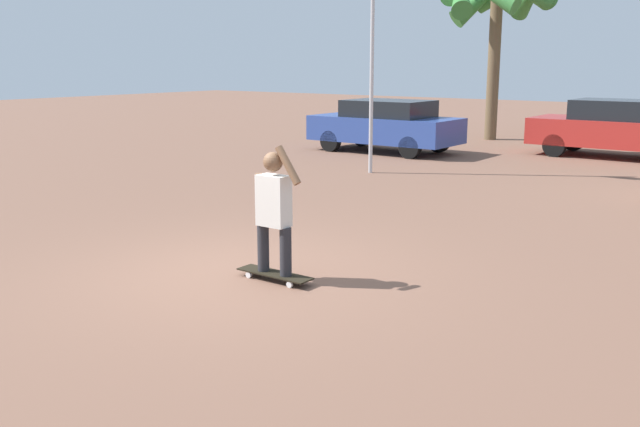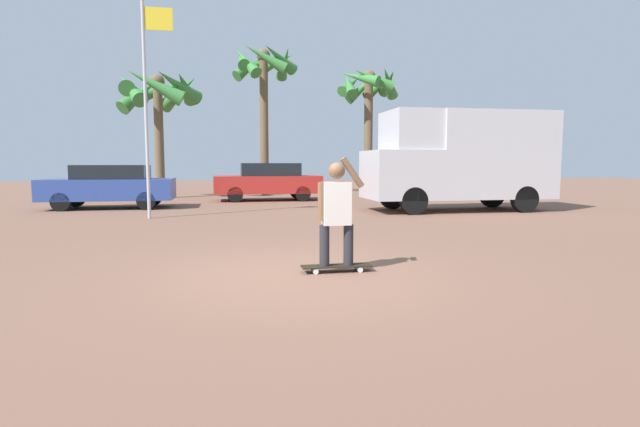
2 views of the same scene
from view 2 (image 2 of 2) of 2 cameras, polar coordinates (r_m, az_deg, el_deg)
name	(u,v)px [view 2 (image 2 of 2)]	position (r m, az deg, el deg)	size (l,w,h in m)	color
ground_plane	(297,274)	(6.97, -2.67, -6.93)	(80.00, 80.00, 0.00)	brown
skateboard	(336,266)	(7.09, 1.89, -6.06)	(1.00, 0.26, 0.09)	black
person_skateboarder	(337,208)	(6.97, 1.90, 0.64)	(0.66, 0.23, 1.53)	#28282D
camper_van	(461,158)	(16.84, 15.82, 6.17)	(5.93, 2.23, 3.17)	black
parked_car_red	(268,181)	(20.84, -5.95, 3.72)	(4.36, 1.88, 1.54)	black
parked_car_blue	(110,186)	(18.46, -22.87, 2.95)	(4.22, 1.88, 1.48)	black
palm_tree_near_van	(369,92)	(23.26, 5.61, 13.66)	(2.97, 2.97, 5.83)	brown
palm_tree_center_background	(263,72)	(24.93, -6.52, 15.80)	(3.29, 3.37, 7.14)	brown
palm_tree_far_left	(157,93)	(23.36, -18.08, 13.01)	(3.88, 3.84, 5.62)	brown
flagpole	(148,95)	(14.77, -19.10, 12.72)	(0.84, 0.12, 5.99)	#B7B7BC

